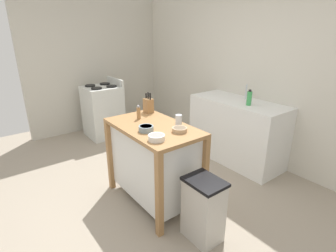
{
  "coord_description": "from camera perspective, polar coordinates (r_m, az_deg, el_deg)",
  "views": [
    {
      "loc": [
        2.26,
        -1.29,
        1.89
      ],
      "look_at": [
        0.07,
        0.38,
        0.87
      ],
      "focal_mm": 28.26,
      "sensor_mm": 36.0,
      "label": 1
    }
  ],
  "objects": [
    {
      "name": "bowl_ceramic_wide",
      "position": [
        2.66,
        -4.75,
        -0.51
      ],
      "size": [
        0.15,
        0.15,
        0.06
      ],
      "color": "gray",
      "rests_on": "kitchen_island"
    },
    {
      "name": "bowl_ceramic_small",
      "position": [
        2.44,
        -2.49,
        -2.48
      ],
      "size": [
        0.16,
        0.16,
        0.05
      ],
      "color": "silver",
      "rests_on": "kitchen_island"
    },
    {
      "name": "wall_back",
      "position": [
        4.09,
        19.03,
        11.02
      ],
      "size": [
        5.36,
        0.1,
        2.6
      ],
      "primitive_type": "cube",
      "color": "beige",
      "rests_on": "ground"
    },
    {
      "name": "bottle_dish_soap",
      "position": [
        3.69,
        17.12,
        5.79
      ],
      "size": [
        0.06,
        0.06,
        0.21
      ],
      "color": "green",
      "rests_on": "sink_counter"
    },
    {
      "name": "kitchen_island",
      "position": [
        2.98,
        -3.09,
        -7.24
      ],
      "size": [
        1.09,
        0.64,
        0.92
      ],
      "color": "#9E7042",
      "rests_on": "ground"
    },
    {
      "name": "pepper_grinder",
      "position": [
        3.01,
        -6.37,
        2.93
      ],
      "size": [
        0.04,
        0.04,
        0.16
      ],
      "color": "#9E7042",
      "rests_on": "kitchen_island"
    },
    {
      "name": "stove",
      "position": [
        4.97,
        -13.81,
        3.16
      ],
      "size": [
        0.6,
        0.6,
        1.04
      ],
      "color": "silver",
      "rests_on": "ground"
    },
    {
      "name": "sink_counter",
      "position": [
        4.04,
        14.52,
        -0.99
      ],
      "size": [
        1.41,
        0.6,
        0.92
      ],
      "color": "silver",
      "rests_on": "ground"
    },
    {
      "name": "trash_bin",
      "position": [
        2.58,
        7.62,
        -17.43
      ],
      "size": [
        0.36,
        0.28,
        0.63
      ],
      "color": "#B7B2A8",
      "rests_on": "ground"
    },
    {
      "name": "knife_block",
      "position": [
        3.24,
        -4.26,
        4.49
      ],
      "size": [
        0.11,
        0.09,
        0.25
      ],
      "color": "#9E7042",
      "rests_on": "kitchen_island"
    },
    {
      "name": "bowl_stoneware_deep",
      "position": [
        2.64,
        2.51,
        -0.75
      ],
      "size": [
        0.15,
        0.15,
        0.04
      ],
      "color": "tan",
      "rests_on": "kitchen_island"
    },
    {
      "name": "ground_plane",
      "position": [
        3.22,
        -6.28,
        -15.77
      ],
      "size": [
        6.36,
        6.36,
        0.0
      ],
      "primitive_type": "plane",
      "color": "gray",
      "rests_on": "ground"
    },
    {
      "name": "wall_left",
      "position": [
        5.37,
        -15.26,
        13.41
      ],
      "size": [
        0.1,
        2.67,
        2.6
      ],
      "primitive_type": "cube",
      "color": "beige",
      "rests_on": "ground"
    },
    {
      "name": "drinking_cup",
      "position": [
        2.8,
        2.29,
        1.3
      ],
      "size": [
        0.07,
        0.07,
        0.11
      ],
      "color": "silver",
      "rests_on": "kitchen_island"
    },
    {
      "name": "sink_faucet",
      "position": [
        3.99,
        16.51,
        7.07
      ],
      "size": [
        0.02,
        0.02,
        0.22
      ],
      "color": "#B7BCC1",
      "rests_on": "sink_counter"
    }
  ]
}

